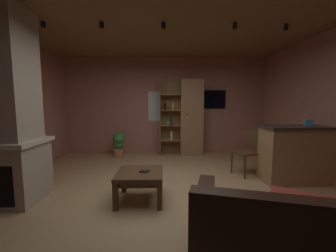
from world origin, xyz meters
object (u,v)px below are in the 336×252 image
at_px(kitchen_bar_counter, 301,154).
at_px(dining_chair, 248,149).
at_px(stone_fireplace, 5,117).
at_px(wall_mounted_tv, 209,99).
at_px(tissue_box, 308,123).
at_px(leather_couch, 291,248).
at_px(bookshelf_cabinet, 188,118).
at_px(coffee_table, 140,177).
at_px(potted_floor_plant, 119,143).
at_px(table_book_0, 145,171).

height_order(kitchen_bar_counter, dining_chair, kitchen_bar_counter).
relative_size(stone_fireplace, wall_mounted_tv, 2.97).
relative_size(tissue_box, leather_couch, 0.07).
bearing_deg(bookshelf_cabinet, leather_couch, -86.16).
distance_m(bookshelf_cabinet, coffee_table, 3.10).
xyz_separation_m(kitchen_bar_counter, coffee_table, (-2.86, -0.67, -0.17)).
distance_m(tissue_box, potted_floor_plant, 4.35).
relative_size(table_book_0, potted_floor_plant, 0.18).
height_order(bookshelf_cabinet, tissue_box, bookshelf_cabinet).
distance_m(kitchen_bar_counter, coffee_table, 2.94).
bearing_deg(tissue_box, stone_fireplace, -171.99).
xyz_separation_m(potted_floor_plant, wall_mounted_tv, (2.56, 0.44, 1.20)).
bearing_deg(wall_mounted_tv, table_book_0, -117.97).
height_order(stone_fireplace, potted_floor_plant, stone_fireplace).
distance_m(stone_fireplace, coffee_table, 2.10).
bearing_deg(potted_floor_plant, leather_couch, -61.64).
relative_size(bookshelf_cabinet, dining_chair, 2.29).
height_order(kitchen_bar_counter, tissue_box, tissue_box).
bearing_deg(potted_floor_plant, tissue_box, -26.25).
distance_m(dining_chair, potted_floor_plant, 3.30).
height_order(coffee_table, wall_mounted_tv, wall_mounted_tv).
distance_m(bookshelf_cabinet, wall_mounted_tv, 0.85).
height_order(tissue_box, leather_couch, tissue_box).
height_order(stone_fireplace, wall_mounted_tv, stone_fireplace).
xyz_separation_m(stone_fireplace, tissue_box, (4.88, 0.69, -0.15)).
bearing_deg(potted_floor_plant, bookshelf_cabinet, 6.81).
height_order(leather_couch, coffee_table, leather_couch).
bearing_deg(wall_mounted_tv, kitchen_bar_counter, -63.77).
relative_size(stone_fireplace, potted_floor_plant, 4.04).
height_order(leather_couch, table_book_0, leather_couch).
bearing_deg(table_book_0, dining_chair, 29.07).
xyz_separation_m(bookshelf_cabinet, leather_couch, (0.29, -4.32, -0.74)).
bearing_deg(kitchen_bar_counter, stone_fireplace, -172.16).
height_order(table_book_0, potted_floor_plant, potted_floor_plant).
bearing_deg(leather_couch, tissue_box, 53.25).
bearing_deg(table_book_0, wall_mounted_tv, 62.03).
relative_size(kitchen_bar_counter, tissue_box, 11.69).
distance_m(bookshelf_cabinet, potted_floor_plant, 2.05).
xyz_separation_m(bookshelf_cabinet, kitchen_bar_counter, (1.81, -2.16, -0.52)).
height_order(stone_fireplace, table_book_0, stone_fireplace).
relative_size(stone_fireplace, table_book_0, 21.94).
distance_m(stone_fireplace, dining_chair, 4.18).
height_order(coffee_table, dining_chair, dining_chair).
bearing_deg(kitchen_bar_counter, table_book_0, -166.19).
height_order(stone_fireplace, dining_chair, stone_fireplace).
bearing_deg(stone_fireplace, bookshelf_cabinet, 43.60).
height_order(stone_fireplace, bookshelf_cabinet, stone_fireplace).
bearing_deg(coffee_table, stone_fireplace, 179.44).
bearing_deg(leather_couch, stone_fireplace, 155.08).
bearing_deg(table_book_0, potted_floor_plant, 109.67).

